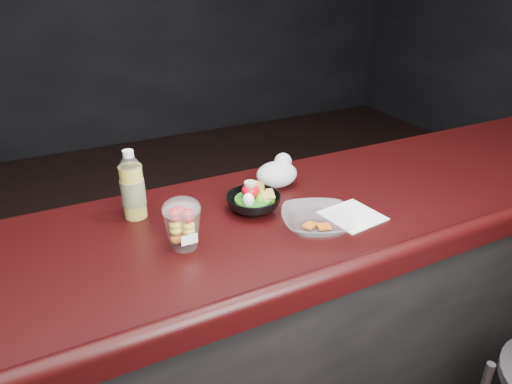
% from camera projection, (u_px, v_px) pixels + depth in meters
% --- Properties ---
extents(counter, '(4.06, 0.71, 1.02)m').
position_uv_depth(counter, '(264.00, 340.00, 1.64)').
color(counter, black).
rests_on(counter, ground).
extents(lemonade_bottle, '(0.07, 0.07, 0.22)m').
position_uv_depth(lemonade_bottle, '(133.00, 190.00, 1.38)').
color(lemonade_bottle, gold).
rests_on(lemonade_bottle, counter).
extents(fruit_cup, '(0.10, 0.10, 0.15)m').
position_uv_depth(fruit_cup, '(182.00, 223.00, 1.23)').
color(fruit_cup, white).
rests_on(fruit_cup, counter).
extents(green_apple, '(0.07, 0.07, 0.07)m').
position_uv_depth(green_apple, '(265.00, 200.00, 1.45)').
color(green_apple, '#519110').
rests_on(green_apple, counter).
extents(plastic_bag, '(0.15, 0.12, 0.11)m').
position_uv_depth(plastic_bag, '(278.00, 173.00, 1.60)').
color(plastic_bag, silver).
rests_on(plastic_bag, counter).
extents(snack_bowl, '(0.20, 0.20, 0.09)m').
position_uv_depth(snack_bowl, '(253.00, 201.00, 1.44)').
color(snack_bowl, black).
rests_on(snack_bowl, counter).
extents(takeout_bowl, '(0.28, 0.28, 0.05)m').
position_uv_depth(takeout_bowl, '(317.00, 221.00, 1.34)').
color(takeout_bowl, silver).
rests_on(takeout_bowl, counter).
extents(paper_napkin, '(0.18, 0.18, 0.00)m').
position_uv_depth(paper_napkin, '(352.00, 216.00, 1.42)').
color(paper_napkin, white).
rests_on(paper_napkin, counter).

